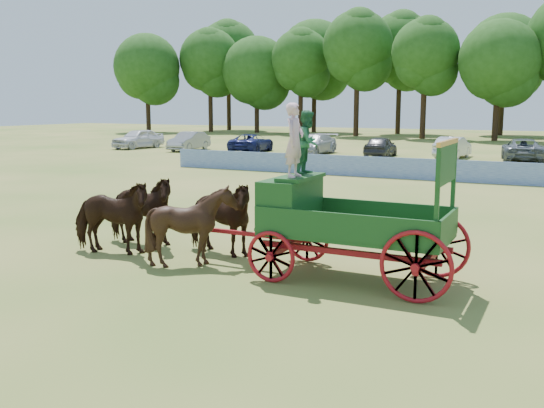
{
  "coord_description": "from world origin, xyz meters",
  "views": [
    {
      "loc": [
        6.91,
        -11.67,
        3.67
      ],
      "look_at": [
        0.5,
        1.16,
        1.3
      ],
      "focal_mm": 40.0,
      "sensor_mm": 36.0,
      "label": 1
    }
  ],
  "objects": [
    {
      "name": "parked_cars",
      "position": [
        -3.83,
        30.01,
        0.75
      ],
      "size": [
        46.07,
        7.21,
        1.64
      ],
      "color": "silver",
      "rests_on": "ground"
    },
    {
      "name": "sponsor_banner",
      "position": [
        -1.0,
        18.0,
        0.53
      ],
      "size": [
        26.0,
        0.08,
        1.05
      ],
      "primitive_type": "cube",
      "color": "#1B4396",
      "rests_on": "ground"
    },
    {
      "name": "ground",
      "position": [
        0.0,
        0.0,
        0.0
      ],
      "size": [
        160.0,
        160.0,
        0.0
      ],
      "primitive_type": "plane",
      "color": "#A38B49",
      "rests_on": "ground"
    },
    {
      "name": "horse_wheel_right",
      "position": [
        -0.76,
        0.71,
        0.93
      ],
      "size": [
        2.31,
        1.28,
        1.86
      ],
      "primitive_type": "imported",
      "rotation": [
        0.0,
        0.0,
        1.44
      ],
      "color": "black",
      "rests_on": "ground"
    },
    {
      "name": "farm_dray",
      "position": [
        2.23,
        0.17,
        1.57
      ],
      "size": [
        6.0,
        2.0,
        3.69
      ],
      "color": "#A81021",
      "rests_on": "ground"
    },
    {
      "name": "horse_wheel_left",
      "position": [
        -0.76,
        -0.39,
        0.93
      ],
      "size": [
        1.9,
        1.74,
        1.86
      ],
      "primitive_type": "imported",
      "rotation": [
        0.0,
        0.0,
        1.42
      ],
      "color": "black",
      "rests_on": "ground"
    },
    {
      "name": "horse_lead_right",
      "position": [
        -3.16,
        0.71,
        0.93
      ],
      "size": [
        2.27,
        1.16,
        1.86
      ],
      "primitive_type": "imported",
      "rotation": [
        0.0,
        0.0,
        1.64
      ],
      "color": "black",
      "rests_on": "ground"
    },
    {
      "name": "horse_lead_left",
      "position": [
        -3.16,
        -0.39,
        0.93
      ],
      "size": [
        2.38,
        1.49,
        1.86
      ],
      "primitive_type": "imported",
      "rotation": [
        0.0,
        0.0,
        1.81
      ],
      "color": "black",
      "rests_on": "ground"
    },
    {
      "name": "treeline",
      "position": [
        -8.23,
        59.77,
        9.4
      ],
      "size": [
        88.31,
        21.63,
        15.39
      ],
      "color": "#382314",
      "rests_on": "ground"
    }
  ]
}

